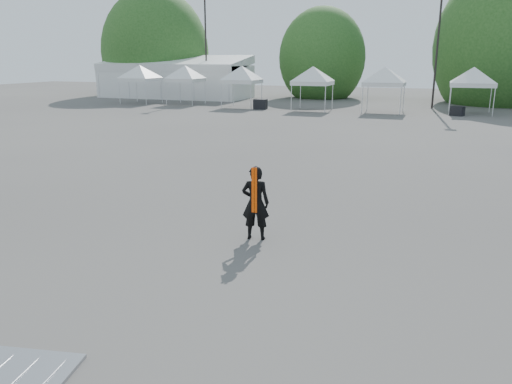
% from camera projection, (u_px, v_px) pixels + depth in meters
% --- Properties ---
extents(ground, '(120.00, 120.00, 0.00)m').
position_uv_depth(ground, '(269.00, 224.00, 12.24)').
color(ground, '#474442').
rests_on(ground, ground).
extents(marquee, '(15.00, 6.25, 4.23)m').
position_uv_depth(marquee, '(175.00, 78.00, 50.78)').
color(marquee, white).
rests_on(marquee, ground).
extents(light_pole_west, '(0.60, 0.25, 10.30)m').
position_uv_depth(light_pole_west, '(206.00, 38.00, 47.55)').
color(light_pole_west, black).
rests_on(light_pole_west, ground).
extents(light_pole_east, '(0.60, 0.25, 9.80)m').
position_uv_depth(light_pole_east, '(438.00, 37.00, 38.79)').
color(light_pole_east, black).
rests_on(light_pole_east, ground).
extents(tree_far_w, '(4.80, 4.80, 7.30)m').
position_uv_depth(tree_far_w, '(156.00, 52.00, 54.17)').
color(tree_far_w, '#382314').
rests_on(tree_far_w, ground).
extents(tree_mid_w, '(4.16, 4.16, 6.33)m').
position_uv_depth(tree_mid_w, '(322.00, 58.00, 50.12)').
color(tree_mid_w, '#382314').
rests_on(tree_mid_w, ground).
extents(tree_mid_e, '(5.12, 5.12, 7.79)m').
position_uv_depth(tree_mid_e, '(512.00, 47.00, 43.30)').
color(tree_mid_e, '#382314').
rests_on(tree_mid_e, ground).
extents(tent_a, '(4.06, 4.06, 3.88)m').
position_uv_depth(tent_a, '(140.00, 68.00, 43.98)').
color(tent_a, silver).
rests_on(tent_a, ground).
extents(tent_b, '(3.80, 3.80, 3.88)m').
position_uv_depth(tent_b, '(185.00, 68.00, 43.01)').
color(tent_b, silver).
rests_on(tent_b, ground).
extents(tent_c, '(3.89, 3.89, 3.88)m').
position_uv_depth(tent_c, '(242.00, 69.00, 40.36)').
color(tent_c, silver).
rests_on(tent_c, ground).
extents(tent_d, '(3.98, 3.98, 3.88)m').
position_uv_depth(tent_d, '(313.00, 70.00, 37.98)').
color(tent_d, silver).
rests_on(tent_d, ground).
extents(tent_e, '(4.12, 4.12, 3.88)m').
position_uv_depth(tent_e, '(385.00, 70.00, 36.55)').
color(tent_e, silver).
rests_on(tent_e, ground).
extents(tent_f, '(4.29, 4.29, 3.88)m').
position_uv_depth(tent_f, '(474.00, 71.00, 35.66)').
color(tent_f, silver).
rests_on(tent_f, ground).
extents(man, '(0.69, 0.52, 1.68)m').
position_uv_depth(man, '(255.00, 203.00, 11.07)').
color(man, black).
rests_on(man, ground).
extents(crate_west, '(1.11, 0.91, 0.79)m').
position_uv_depth(crate_west, '(260.00, 104.00, 39.52)').
color(crate_west, black).
rests_on(crate_west, ground).
extents(crate_mid, '(1.04, 0.93, 0.66)m').
position_uv_depth(crate_mid, '(457.00, 111.00, 35.04)').
color(crate_mid, black).
rests_on(crate_mid, ground).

